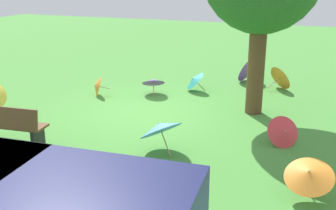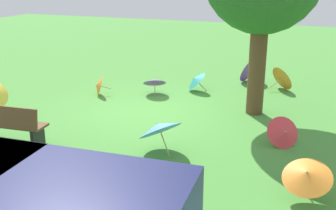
% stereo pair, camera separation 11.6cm
% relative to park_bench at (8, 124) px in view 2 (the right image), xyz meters
% --- Properties ---
extents(ground, '(40.00, 40.00, 0.00)m').
position_rel_park_bench_xyz_m(ground, '(-1.93, -2.98, -0.47)').
color(ground, '#478C38').
extents(park_bench, '(1.63, 0.61, 0.90)m').
position_rel_park_bench_xyz_m(park_bench, '(0.00, 0.00, 0.00)').
color(park_bench, brown).
rests_on(park_bench, ground).
extents(parasol_blue_0, '(1.18, 1.20, 0.85)m').
position_rel_park_bench_xyz_m(parasol_blue_0, '(-3.09, -0.79, 0.07)').
color(parasol_blue_0, tan).
rests_on(parasol_blue_0, ground).
extents(parasol_purple_0, '(0.89, 0.87, 0.61)m').
position_rel_park_bench_xyz_m(parasol_purple_0, '(-1.41, -4.59, -0.07)').
color(parasol_purple_0, tan).
rests_on(parasol_purple_0, ground).
extents(parasol_orange_0, '(0.61, 0.66, 0.60)m').
position_rel_park_bench_xyz_m(parasol_orange_0, '(0.09, -3.87, -0.16)').
color(parasol_orange_0, tan).
rests_on(parasol_orange_0, ground).
extents(parasol_red_0, '(0.84, 0.78, 0.66)m').
position_rel_park_bench_xyz_m(parasol_red_0, '(-5.41, -1.95, -0.14)').
color(parasol_red_0, tan).
rests_on(parasol_red_0, ground).
extents(parasol_teal_0, '(0.81, 0.86, 0.65)m').
position_rel_park_bench_xyz_m(parasol_teal_0, '(-2.45, -5.31, -0.10)').
color(parasol_teal_0, tan).
rests_on(parasol_teal_0, ground).
extents(parasol_orange_1, '(0.89, 0.87, 0.71)m').
position_rel_park_bench_xyz_m(parasol_orange_1, '(-5.97, 0.12, -0.00)').
color(parasol_orange_1, tan).
rests_on(parasol_orange_1, ground).
extents(parasol_orange_2, '(0.93, 0.93, 0.79)m').
position_rel_park_bench_xyz_m(parasol_orange_2, '(-4.94, -6.46, -0.07)').
color(parasol_orange_2, tan).
rests_on(parasol_orange_2, ground).
extents(parasol_purple_2, '(0.92, 1.07, 0.92)m').
position_rel_park_bench_xyz_m(parasol_purple_2, '(-3.72, -6.99, -0.00)').
color(parasol_purple_2, tan).
rests_on(parasol_purple_2, ground).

